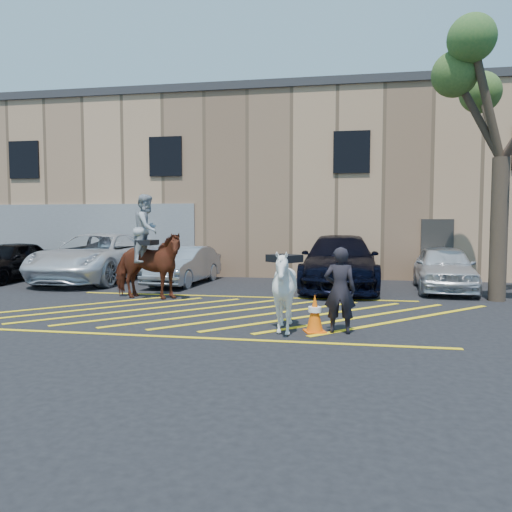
% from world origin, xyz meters
% --- Properties ---
extents(ground, '(90.00, 90.00, 0.00)m').
position_xyz_m(ground, '(0.00, 0.00, 0.00)').
color(ground, black).
rests_on(ground, ground).
extents(car_black_suv, '(1.70, 4.18, 1.42)m').
position_xyz_m(car_black_suv, '(-9.01, 4.46, 0.71)').
color(car_black_suv, black).
rests_on(car_black_suv, ground).
extents(car_white_pickup, '(2.92, 6.14, 1.69)m').
position_xyz_m(car_white_pickup, '(-5.87, 5.03, 0.85)').
color(car_white_pickup, silver).
rests_on(car_white_pickup, ground).
extents(car_silver_sedan, '(1.70, 3.97, 1.27)m').
position_xyz_m(car_silver_sedan, '(-2.56, 4.65, 0.64)').
color(car_silver_sedan, '#8E939B').
rests_on(car_silver_sedan, ground).
extents(car_blue_suv, '(2.37, 5.75, 1.66)m').
position_xyz_m(car_blue_suv, '(2.65, 4.62, 0.83)').
color(car_blue_suv, black).
rests_on(car_blue_suv, ground).
extents(car_white_suv, '(1.95, 4.24, 1.41)m').
position_xyz_m(car_white_suv, '(5.79, 4.53, 0.70)').
color(car_white_suv, silver).
rests_on(car_white_suv, ground).
extents(handler, '(0.60, 0.40, 1.64)m').
position_xyz_m(handler, '(2.71, -1.94, 0.82)').
color(handler, black).
rests_on(handler, ground).
extents(warehouse, '(32.42, 10.20, 7.30)m').
position_xyz_m(warehouse, '(-0.01, 11.99, 3.65)').
color(warehouse, tan).
rests_on(warehouse, ground).
extents(hatching_zone, '(12.60, 5.12, 0.01)m').
position_xyz_m(hatching_zone, '(-0.00, -0.30, 0.01)').
color(hatching_zone, yellow).
rests_on(hatching_zone, ground).
extents(mounted_bay, '(2.23, 1.14, 2.85)m').
position_xyz_m(mounted_bay, '(-2.51, 1.39, 1.15)').
color(mounted_bay, maroon).
rests_on(mounted_bay, ground).
extents(saddled_white, '(1.91, 1.94, 1.60)m').
position_xyz_m(saddled_white, '(1.67, -2.05, 0.81)').
color(saddled_white, white).
rests_on(saddled_white, ground).
extents(traffic_cone, '(0.48, 0.48, 0.73)m').
position_xyz_m(traffic_cone, '(2.24, -1.93, 0.37)').
color(traffic_cone, '#FF5D0A').
rests_on(traffic_cone, ground).
extents(tree, '(3.99, 4.37, 7.31)m').
position_xyz_m(tree, '(6.80, 2.72, 5.69)').
color(tree, '#493B2C').
rests_on(tree, ground).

